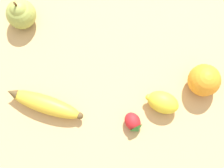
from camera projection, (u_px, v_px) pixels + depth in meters
The scene contains 6 objects.
ground_plane at pixel (106, 85), 0.75m from camera, with size 3.00×3.00×0.00m, color tan.
banana at pixel (45, 104), 0.71m from camera, with size 0.05×0.19×0.04m.
orange at pixel (204, 80), 0.71m from camera, with size 0.07×0.07×0.07m.
pear at pixel (21, 13), 0.75m from camera, with size 0.07×0.07×0.09m.
strawberry at pixel (133, 123), 0.71m from camera, with size 0.06×0.06×0.03m.
lemon at pixel (162, 103), 0.71m from camera, with size 0.05×0.08×0.05m.
Camera 1 is at (0.18, 0.08, 0.72)m, focal length 50.00 mm.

